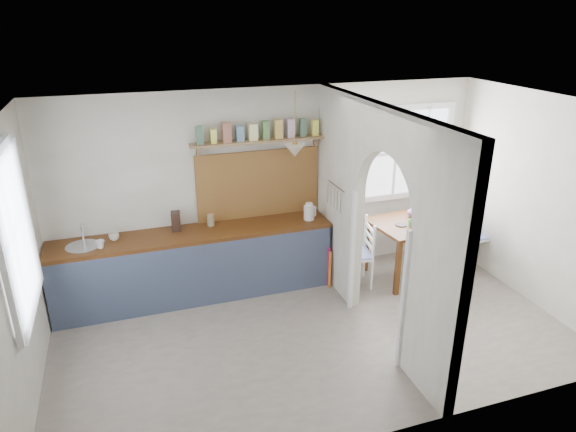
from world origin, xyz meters
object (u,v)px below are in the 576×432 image
object	(u,v)px
dining_table	(416,247)
chair_left	(355,253)
kettle	(309,211)
vase	(413,211)
chair_right	(477,233)

from	to	relation	value
dining_table	chair_left	distance (m)	0.95
kettle	vase	world-z (taller)	kettle
dining_table	vase	world-z (taller)	vase
dining_table	chair_right	size ratio (longest dim) A/B	1.30
dining_table	kettle	world-z (taller)	kettle
chair_right	kettle	world-z (taller)	kettle
kettle	chair_right	bearing A→B (deg)	-21.27
dining_table	chair_left	xyz separation A→B (m)	(-0.95, -0.00, 0.06)
chair_right	vase	xyz separation A→B (m)	(-0.98, 0.18, 0.39)
chair_right	kettle	bearing A→B (deg)	78.01
dining_table	kettle	size ratio (longest dim) A/B	5.68
chair_right	kettle	xyz separation A→B (m)	(-2.47, 0.34, 0.52)
chair_right	vase	size ratio (longest dim) A/B	5.99
dining_table	chair_left	size ratio (longest dim) A/B	1.39
vase	chair_right	bearing A→B (deg)	-10.55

